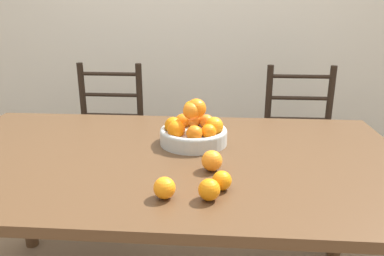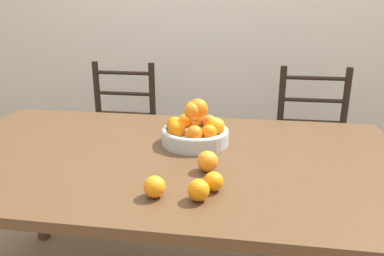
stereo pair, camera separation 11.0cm
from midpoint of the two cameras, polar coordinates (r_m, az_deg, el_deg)
wall_back at (r=2.93m, az=-0.90°, el=17.90°), size 8.00×0.06×2.60m
dining_table at (r=1.49m, az=-6.39°, el=-7.05°), size 1.85×1.04×0.77m
fruit_bowl at (r=1.54m, az=-1.85°, el=-0.23°), size 0.28×0.28×0.19m
orange_loose_0 at (r=1.12m, az=-7.05°, el=-9.11°), size 0.07×0.07×0.07m
orange_loose_1 at (r=1.17m, az=1.87°, el=-8.05°), size 0.06×0.06×0.06m
orange_loose_2 at (r=1.11m, az=-0.24°, el=-9.43°), size 0.07×0.07×0.07m
orange_loose_3 at (r=1.29m, az=0.61°, el=-5.04°), size 0.07×0.07×0.07m
chair_left at (r=2.46m, az=-14.02°, el=-2.25°), size 0.42×0.40×0.97m
chair_right at (r=2.38m, az=14.82°, el=-3.00°), size 0.42×0.40×0.97m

